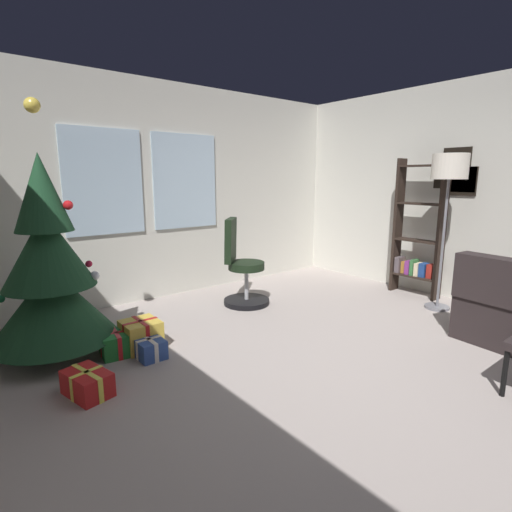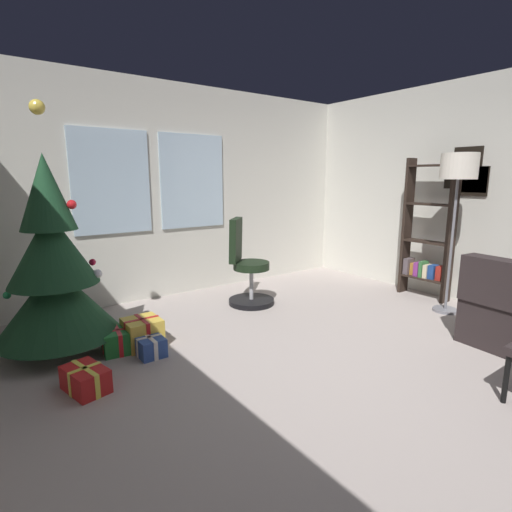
{
  "view_description": "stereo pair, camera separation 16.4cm",
  "coord_description": "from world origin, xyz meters",
  "px_view_note": "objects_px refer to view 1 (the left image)",
  "views": [
    {
      "loc": [
        -2.43,
        -1.64,
        1.53
      ],
      "look_at": [
        -0.29,
        1.01,
        0.85
      ],
      "focal_mm": 27.65,
      "sensor_mm": 36.0,
      "label": 1
    },
    {
      "loc": [
        -2.3,
        -1.74,
        1.53
      ],
      "look_at": [
        -0.29,
        1.01,
        0.85
      ],
      "focal_mm": 27.65,
      "sensor_mm": 36.0,
      "label": 2
    }
  ],
  "objects_px": {
    "holiday_tree": "(50,275)",
    "office_chair": "(242,271)",
    "gift_box_green": "(117,343)",
    "bookshelf": "(418,237)",
    "gift_box_blue": "(149,348)",
    "gift_box_red": "(87,383)",
    "floor_lamp": "(449,177)",
    "gift_box_gold": "(141,335)"
  },
  "relations": [
    {
      "from": "gift_box_red",
      "to": "office_chair",
      "type": "relative_size",
      "value": 0.37
    },
    {
      "from": "office_chair",
      "to": "holiday_tree",
      "type": "bearing_deg",
      "value": -175.97
    },
    {
      "from": "holiday_tree",
      "to": "office_chair",
      "type": "bearing_deg",
      "value": 4.03
    },
    {
      "from": "gift_box_red",
      "to": "gift_box_blue",
      "type": "height_order",
      "value": "gift_box_red"
    },
    {
      "from": "gift_box_blue",
      "to": "floor_lamp",
      "type": "relative_size",
      "value": 0.17
    },
    {
      "from": "gift_box_gold",
      "to": "floor_lamp",
      "type": "distance_m",
      "value": 3.69
    },
    {
      "from": "holiday_tree",
      "to": "gift_box_blue",
      "type": "relative_size",
      "value": 7.12
    },
    {
      "from": "gift_box_gold",
      "to": "bookshelf",
      "type": "bearing_deg",
      "value": -10.46
    },
    {
      "from": "office_chair",
      "to": "bookshelf",
      "type": "distance_m",
      "value": 2.35
    },
    {
      "from": "gift_box_blue",
      "to": "bookshelf",
      "type": "distance_m",
      "value": 3.64
    },
    {
      "from": "office_chair",
      "to": "bookshelf",
      "type": "xyz_separation_m",
      "value": [
        2.04,
        -1.11,
        0.35
      ]
    },
    {
      "from": "holiday_tree",
      "to": "floor_lamp",
      "type": "xyz_separation_m",
      "value": [
        3.84,
        -1.46,
        0.82
      ]
    },
    {
      "from": "holiday_tree",
      "to": "bookshelf",
      "type": "distance_m",
      "value": 4.27
    },
    {
      "from": "floor_lamp",
      "to": "holiday_tree",
      "type": "bearing_deg",
      "value": 159.24
    },
    {
      "from": "floor_lamp",
      "to": "office_chair",
      "type": "bearing_deg",
      "value": 136.83
    },
    {
      "from": "holiday_tree",
      "to": "gift_box_blue",
      "type": "height_order",
      "value": "holiday_tree"
    },
    {
      "from": "gift_box_gold",
      "to": "office_chair",
      "type": "height_order",
      "value": "office_chair"
    },
    {
      "from": "holiday_tree",
      "to": "office_chair",
      "type": "relative_size",
      "value": 2.03
    },
    {
      "from": "holiday_tree",
      "to": "bookshelf",
      "type": "relative_size",
      "value": 1.2
    },
    {
      "from": "bookshelf",
      "to": "floor_lamp",
      "type": "distance_m",
      "value": 0.97
    },
    {
      "from": "office_chair",
      "to": "gift_box_blue",
      "type": "bearing_deg",
      "value": -155.93
    },
    {
      "from": "gift_box_blue",
      "to": "office_chair",
      "type": "height_order",
      "value": "office_chair"
    },
    {
      "from": "gift_box_red",
      "to": "gift_box_gold",
      "type": "relative_size",
      "value": 1.22
    },
    {
      "from": "gift_box_gold",
      "to": "gift_box_blue",
      "type": "height_order",
      "value": "gift_box_gold"
    },
    {
      "from": "gift_box_red",
      "to": "gift_box_gold",
      "type": "bearing_deg",
      "value": 39.63
    },
    {
      "from": "holiday_tree",
      "to": "gift_box_blue",
      "type": "xyz_separation_m",
      "value": [
        0.61,
        -0.53,
        -0.65
      ]
    },
    {
      "from": "holiday_tree",
      "to": "gift_box_green",
      "type": "height_order",
      "value": "holiday_tree"
    },
    {
      "from": "gift_box_gold",
      "to": "gift_box_green",
      "type": "bearing_deg",
      "value": 174.06
    },
    {
      "from": "bookshelf",
      "to": "floor_lamp",
      "type": "xyz_separation_m",
      "value": [
        -0.32,
        -0.49,
        0.78
      ]
    },
    {
      "from": "gift_box_green",
      "to": "bookshelf",
      "type": "relative_size",
      "value": 0.19
    },
    {
      "from": "gift_box_blue",
      "to": "office_chair",
      "type": "xyz_separation_m",
      "value": [
        1.51,
        0.68,
        0.34
      ]
    },
    {
      "from": "office_chair",
      "to": "bookshelf",
      "type": "height_order",
      "value": "bookshelf"
    },
    {
      "from": "office_chair",
      "to": "gift_box_red",
      "type": "bearing_deg",
      "value": -155.24
    },
    {
      "from": "gift_box_gold",
      "to": "office_chair",
      "type": "bearing_deg",
      "value": 17.19
    },
    {
      "from": "gift_box_red",
      "to": "bookshelf",
      "type": "height_order",
      "value": "bookshelf"
    },
    {
      "from": "office_chair",
      "to": "floor_lamp",
      "type": "height_order",
      "value": "floor_lamp"
    },
    {
      "from": "gift_box_blue",
      "to": "office_chair",
      "type": "relative_size",
      "value": 0.28
    },
    {
      "from": "gift_box_green",
      "to": "bookshelf",
      "type": "bearing_deg",
      "value": -10.2
    },
    {
      "from": "gift_box_green",
      "to": "floor_lamp",
      "type": "relative_size",
      "value": 0.18
    },
    {
      "from": "gift_box_red",
      "to": "floor_lamp",
      "type": "xyz_separation_m",
      "value": [
        3.83,
        -0.63,
        1.46
      ]
    },
    {
      "from": "gift_box_red",
      "to": "bookshelf",
      "type": "distance_m",
      "value": 4.21
    },
    {
      "from": "gift_box_blue",
      "to": "bookshelf",
      "type": "relative_size",
      "value": 0.17
    }
  ]
}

